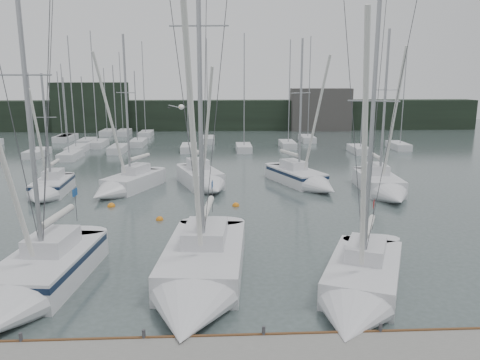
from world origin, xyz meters
name	(u,v)px	position (x,y,z in m)	size (l,w,h in m)	color
ground	(207,293)	(0.00, 0.00, 0.00)	(160.00, 160.00, 0.00)	#414F4C
dock	(203,358)	(0.00, -5.00, 0.20)	(24.00, 2.00, 0.40)	slate
far_treeline	(213,115)	(0.00, 62.00, 2.50)	(90.00, 4.00, 5.00)	black
far_building_left	(91,107)	(-20.00, 60.00, 4.00)	(12.00, 3.00, 8.00)	black
far_building_right	(321,110)	(18.00, 60.00, 3.50)	(10.00, 3.00, 7.00)	#43403D
mast_forest	(148,143)	(-8.46, 42.94, 0.48)	(54.20, 26.36, 14.73)	silver
sailboat_near_left	(29,284)	(-7.20, -0.17, 0.64)	(4.06, 9.69, 15.15)	silver
sailboat_near_center	(198,280)	(-0.35, -0.09, 0.62)	(4.43, 11.18, 18.57)	silver
sailboat_near_right	(359,291)	(6.09, -1.27, 0.53)	(6.05, 9.04, 13.51)	silver
sailboat_mid_a	(48,190)	(-12.27, 16.74, 0.55)	(2.61, 6.63, 9.88)	silver
sailboat_mid_b	(123,186)	(-6.89, 17.73, 0.58)	(5.44, 8.14, 12.83)	silver
sailboat_mid_c	(205,181)	(-0.51, 18.88, 0.63)	(4.85, 7.84, 11.73)	silver
sailboat_mid_d	(306,180)	(7.81, 19.05, 0.60)	(5.56, 8.88, 12.72)	silver
sailboat_mid_e	(384,187)	(13.25, 15.93, 0.61)	(3.06, 8.67, 13.21)	silver
buoy_a	(160,220)	(-3.18, 10.43, 0.00)	(0.48, 0.48, 0.48)	orange
buoy_b	(236,206)	(1.80, 13.46, 0.00)	(0.51, 0.51, 0.51)	orange
buoy_c	(111,206)	(-6.94, 13.76, 0.00)	(0.54, 0.54, 0.54)	orange
seagull	(181,107)	(-0.81, -0.55, 7.79)	(0.98, 0.46, 0.19)	white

